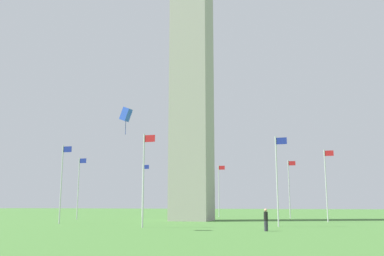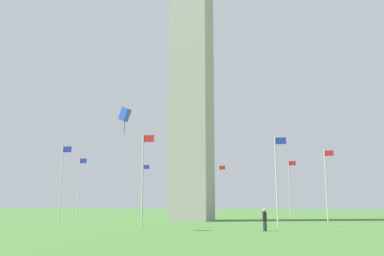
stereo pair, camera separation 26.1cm
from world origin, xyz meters
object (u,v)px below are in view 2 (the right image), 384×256
at_px(person_black_shirt, 265,220).
at_px(flagpole_w, 143,176).
at_px(kite_blue_box, 125,115).
at_px(flagpole_ne, 290,186).
at_px(flagpole_n, 326,182).
at_px(obelisk_monument, 192,54).
at_px(flagpole_s, 79,185).
at_px(flagpole_nw, 277,177).
at_px(flagpole_se, 143,188).
at_px(flagpole_sw, 62,180).
at_px(flagpole_e, 220,188).

bearing_deg(person_black_shirt, flagpole_w, 76.21).
xyz_separation_m(flagpole_w, kite_blue_box, (0.27, -4.80, 4.63)).
bearing_deg(flagpole_ne, flagpole_n, -67.50).
height_order(obelisk_monument, flagpole_s, obelisk_monument).
height_order(flagpole_w, flagpole_nw, same).
bearing_deg(kite_blue_box, person_black_shirt, 15.26).
relative_size(flagpole_ne, kite_blue_box, 3.73).
distance_m(flagpole_se, flagpole_s, 12.45).
xyz_separation_m(flagpole_ne, kite_blue_box, (-11.23, -32.56, 4.63)).
xyz_separation_m(obelisk_monument, flagpole_s, (-16.21, 0.00, -17.43)).
xyz_separation_m(obelisk_monument, person_black_shirt, (11.04, -18.14, -21.18)).
distance_m(obelisk_monument, flagpole_sw, 23.81).
relative_size(flagpole_sw, person_black_shirt, 4.91).
height_order(flagpole_sw, flagpole_w, same).
bearing_deg(flagpole_se, flagpole_n, -22.50).
bearing_deg(flagpole_nw, flagpole_ne, 90.00).
xyz_separation_m(flagpole_s, person_black_shirt, (27.25, -18.14, -3.75)).
relative_size(flagpole_sw, flagpole_w, 1.00).
bearing_deg(flagpole_w, flagpole_sw, 157.50).
distance_m(flagpole_nw, person_black_shirt, 7.64).
distance_m(flagpole_e, person_black_shirt, 36.31).
relative_size(flagpole_e, flagpole_se, 1.00).
distance_m(flagpole_s, person_black_shirt, 32.95).
bearing_deg(flagpole_e, flagpole_ne, -22.50).
bearing_deg(obelisk_monument, flagpole_w, -89.80).
distance_m(flagpole_n, flagpole_sw, 30.05).
height_order(flagpole_n, flagpole_sw, same).
relative_size(flagpole_e, person_black_shirt, 4.91).
height_order(obelisk_monument, flagpole_nw, obelisk_monument).
xyz_separation_m(flagpole_s, kite_blue_box, (16.54, -21.06, 4.63)).
bearing_deg(flagpole_sw, obelisk_monument, 45.14).
bearing_deg(flagpole_se, flagpole_e, 22.50).
height_order(flagpole_n, flagpole_s, same).
distance_m(flagpole_ne, person_black_shirt, 29.88).
distance_m(flagpole_ne, flagpole_e, 12.45).
distance_m(flagpole_s, flagpole_nw, 30.05).
xyz_separation_m(flagpole_se, flagpole_s, (-4.76, -11.50, 0.00)).
bearing_deg(flagpole_e, flagpole_sw, -112.50).
distance_m(flagpole_ne, flagpole_nw, 23.00).
distance_m(person_black_shirt, kite_blue_box, 13.91).
bearing_deg(flagpole_w, flagpole_e, 90.00).
bearing_deg(flagpole_se, flagpole_s, -112.50).
relative_size(obelisk_monument, flagpole_se, 5.23).
xyz_separation_m(obelisk_monument, flagpole_ne, (11.56, 11.50, -17.43)).
distance_m(flagpole_n, flagpole_e, 23.00).
bearing_deg(flagpole_se, flagpole_nw, -45.00).
distance_m(flagpole_s, flagpole_sw, 12.45).
xyz_separation_m(flagpole_e, flagpole_nw, (11.50, -27.77, 0.00)).
relative_size(flagpole_e, flagpole_w, 1.00).
height_order(obelisk_monument, flagpole_e, obelisk_monument).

